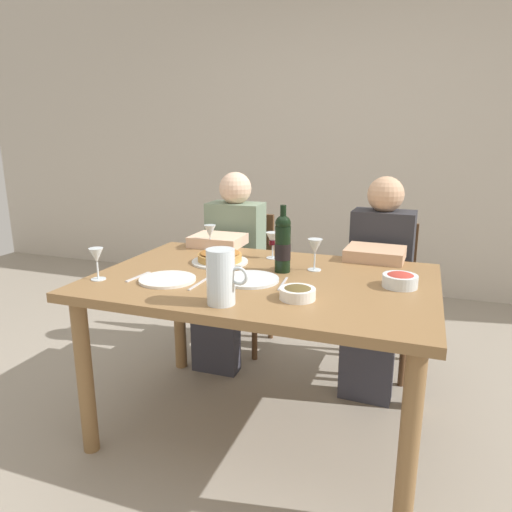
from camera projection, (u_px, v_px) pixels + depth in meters
name	position (u px, v px, depth m)	size (l,w,h in m)	color
ground_plane	(262.00, 426.00, 2.28)	(8.00, 8.00, 0.00)	gray
back_wall	(351.00, 133.00, 4.09)	(8.00, 0.10, 2.80)	beige
dining_table	(263.00, 297.00, 2.11)	(1.50, 1.00, 0.76)	olive
wine_bottle	(283.00, 244.00, 2.14)	(0.07, 0.07, 0.31)	black
water_pitcher	(221.00, 280.00, 1.74)	(0.16, 0.11, 0.21)	silver
baked_tart	(220.00, 257.00, 2.32)	(0.28, 0.28, 0.06)	silver
salad_bowl	(400.00, 280.00, 1.95)	(0.15, 0.15, 0.06)	silver
olive_bowl	(298.00, 292.00, 1.80)	(0.14, 0.14, 0.05)	white
wine_glass_left_diner	(315.00, 248.00, 2.17)	(0.07, 0.07, 0.15)	silver
wine_glass_right_diner	(97.00, 257.00, 2.03)	(0.06, 0.06, 0.14)	silver
wine_glass_centre	(273.00, 240.00, 2.39)	(0.07, 0.07, 0.14)	silver
wine_glass_spare	(210.00, 232.00, 2.56)	(0.07, 0.07, 0.14)	silver
dinner_plate_left_setting	(250.00, 279.00, 2.04)	(0.26, 0.26, 0.01)	silver
dinner_plate_right_setting	(168.00, 279.00, 2.04)	(0.25, 0.25, 0.01)	white
fork_left_setting	(219.00, 277.00, 2.09)	(0.16, 0.01, 0.01)	silver
knife_left_setting	(283.00, 284.00, 1.99)	(0.18, 0.01, 0.01)	silver
knife_right_setting	(199.00, 284.00, 1.99)	(0.18, 0.01, 0.01)	silver
spoon_right_setting	(138.00, 277.00, 2.09)	(0.16, 0.01, 0.01)	silver
chair_left	(243.00, 271.00, 3.13)	(0.40, 0.40, 0.87)	brown
diner_left	(229.00, 262.00, 2.88)	(0.34, 0.50, 1.16)	gray
chair_right	(382.00, 286.00, 2.82)	(0.42, 0.42, 0.87)	brown
diner_right	(378.00, 277.00, 2.58)	(0.35, 0.51, 1.16)	#2D2D33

